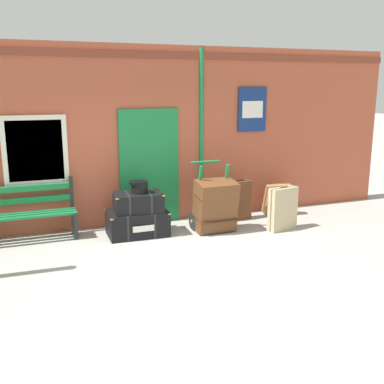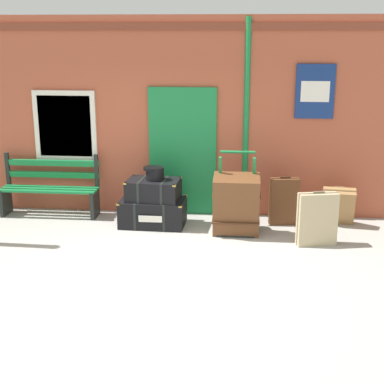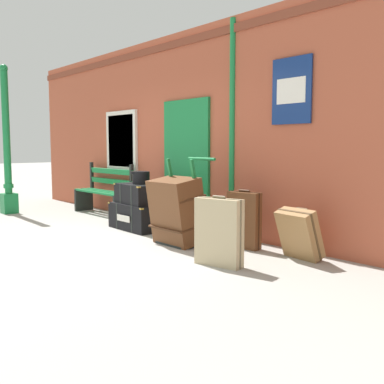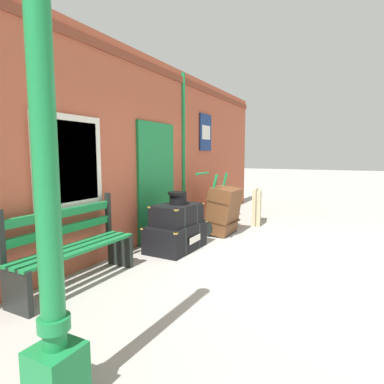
{
  "view_description": "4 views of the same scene",
  "coord_description": "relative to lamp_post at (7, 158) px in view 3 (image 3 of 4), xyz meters",
  "views": [
    {
      "loc": [
        -2.1,
        -5.51,
        2.48
      ],
      "look_at": [
        0.64,
        1.66,
        0.71
      ],
      "focal_mm": 42.78,
      "sensor_mm": 36.0,
      "label": 1
    },
    {
      "loc": [
        1.09,
        -6.47,
        2.94
      ],
      "look_at": [
        0.33,
        1.6,
        0.61
      ],
      "focal_mm": 52.24,
      "sensor_mm": 36.0,
      "label": 2
    },
    {
      "loc": [
        5.72,
        -2.35,
        1.35
      ],
      "look_at": [
        0.81,
        1.93,
        0.68
      ],
      "focal_mm": 42.05,
      "sensor_mm": 36.0,
      "label": 3
    },
    {
      "loc": [
        -4.67,
        -0.76,
        1.54
      ],
      "look_at": [
        0.36,
        1.84,
        0.87
      ],
      "focal_mm": 29.81,
      "sensor_mm": 36.0,
      "label": 4
    }
  ],
  "objects": [
    {
      "name": "steamer_trunk_middle",
      "position": [
        3.19,
        1.0,
        -0.54
      ],
      "size": [
        0.85,
        0.61,
        0.33
      ],
      "color": "black",
      "rests_on": "steamer_trunk_base"
    },
    {
      "name": "brick_facade",
      "position": [
        3.46,
        1.81,
        0.48
      ],
      "size": [
        10.4,
        0.35,
        3.2
      ],
      "color": "#AD5138",
      "rests_on": "ground"
    },
    {
      "name": "platform_bench",
      "position": [
        1.39,
        1.38,
        -0.67
      ],
      "size": [
        1.6,
        0.43,
        1.01
      ],
      "color": "#197A3D",
      "rests_on": "ground"
    },
    {
      "name": "round_hatbox",
      "position": [
        3.21,
        1.0,
        -0.26
      ],
      "size": [
        0.32,
        0.29,
        0.2
      ],
      "color": "black",
      "rests_on": "steamer_trunk_middle"
    },
    {
      "name": "large_brown_trunk",
      "position": [
        4.48,
        0.71,
        -0.65
      ],
      "size": [
        0.7,
        0.56,
        0.93
      ],
      "color": "brown",
      "rests_on": "ground"
    },
    {
      "name": "porters_trolley",
      "position": [
        4.48,
        0.89,
        -0.85
      ],
      "size": [
        0.71,
        0.64,
        1.19
      ],
      "color": "black",
      "rests_on": "ground"
    },
    {
      "name": "steamer_trunk_base",
      "position": [
        3.17,
        1.02,
        -0.91
      ],
      "size": [
        1.03,
        0.69,
        0.43
      ],
      "color": "black",
      "rests_on": "ground"
    },
    {
      "name": "suitcase_beige",
      "position": [
        6.07,
        1.29,
        -0.81
      ],
      "size": [
        0.54,
        0.43,
        0.62
      ],
      "color": "olive",
      "rests_on": "ground"
    },
    {
      "name": "suitcase_cream",
      "position": [
        5.63,
        0.38,
        -0.73
      ],
      "size": [
        0.58,
        0.29,
        0.8
      ],
      "color": "tan",
      "rests_on": "ground"
    },
    {
      "name": "ground_plane",
      "position": [
        3.47,
        -0.78,
        -1.12
      ],
      "size": [
        60.0,
        60.0,
        0.0
      ],
      "primitive_type": "plane",
      "color": "#A3A099"
    },
    {
      "name": "lamp_post",
      "position": [
        0.0,
        0.0,
        0.0
      ],
      "size": [
        0.28,
        0.28,
        2.94
      ],
      "color": "#197A3D",
      "rests_on": "ground"
    },
    {
      "name": "suitcase_charcoal",
      "position": [
        5.22,
        1.25,
        -0.74
      ],
      "size": [
        0.47,
        0.23,
        0.79
      ],
      "color": "brown",
      "rests_on": "ground"
    }
  ]
}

